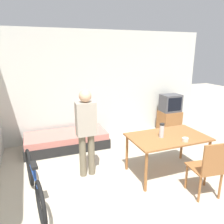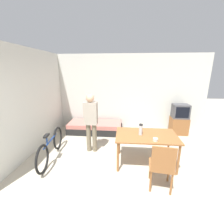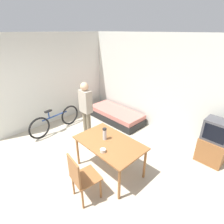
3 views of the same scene
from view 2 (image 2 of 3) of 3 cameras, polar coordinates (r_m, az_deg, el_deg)
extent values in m
plane|color=#B2A893|center=(3.03, 3.43, -29.41)|extent=(20.00, 20.00, 0.00)
cube|color=silver|center=(5.51, 4.68, 7.30)|extent=(5.77, 0.06, 2.70)
cube|color=silver|center=(4.57, -27.44, 3.85)|extent=(0.06, 4.28, 2.70)
cube|color=black|center=(5.44, -6.37, -6.41)|extent=(1.90, 0.82, 0.23)
cube|color=#B76B60|center=(5.37, -6.43, -4.60)|extent=(1.84, 0.79, 0.14)
cube|color=brown|center=(5.71, 24.02, -4.76)|extent=(0.55, 0.46, 0.57)
cube|color=#424247|center=(5.57, 24.61, 0.30)|extent=(0.52, 0.39, 0.47)
cube|color=black|center=(5.39, 25.26, -0.24)|extent=(0.43, 0.01, 0.37)
cube|color=brown|center=(3.54, 12.98, -8.68)|extent=(1.38, 0.85, 0.03)
cylinder|color=brown|center=(3.35, 2.25, -16.78)|extent=(0.05, 0.05, 0.70)
cylinder|color=brown|center=(3.54, 23.99, -16.37)|extent=(0.05, 0.05, 0.70)
cylinder|color=brown|center=(3.99, 2.77, -11.16)|extent=(0.05, 0.05, 0.70)
cylinder|color=brown|center=(4.14, 20.80, -11.15)|extent=(0.05, 0.05, 0.70)
cube|color=brown|center=(3.07, 18.19, -18.81)|extent=(0.49, 0.49, 0.02)
cube|color=brown|center=(2.76, 19.04, -16.89)|extent=(0.40, 0.08, 0.48)
cylinder|color=brown|center=(3.37, 20.74, -20.41)|extent=(0.04, 0.04, 0.44)
cylinder|color=brown|center=(3.33, 14.30, -20.29)|extent=(0.04, 0.04, 0.44)
cylinder|color=brown|center=(3.09, 21.70, -24.23)|extent=(0.04, 0.04, 0.44)
cylinder|color=brown|center=(3.05, 14.49, -24.18)|extent=(0.04, 0.04, 0.44)
torus|color=black|center=(4.52, -19.95, -9.27)|extent=(0.12, 0.63, 0.63)
torus|color=black|center=(3.67, -25.00, -15.97)|extent=(0.12, 0.63, 0.63)
cylinder|color=navy|center=(4.01, -22.43, -10.09)|extent=(0.13, 0.81, 0.04)
cylinder|color=navy|center=(3.81, -23.55, -9.92)|extent=(0.04, 0.04, 0.20)
cube|color=black|center=(3.76, -23.75, -8.27)|extent=(0.10, 0.21, 0.04)
cylinder|color=#6B604C|center=(4.15, -8.85, -9.57)|extent=(0.12, 0.12, 0.78)
cylinder|color=#6B604C|center=(4.12, -6.66, -9.70)|extent=(0.12, 0.12, 0.78)
cube|color=#9E9384|center=(3.89, -8.13, -0.49)|extent=(0.34, 0.20, 0.59)
sphere|color=tan|center=(3.80, -8.36, 5.30)|extent=(0.21, 0.21, 0.21)
cylinder|color=#B7B7BC|center=(3.46, 10.87, -6.53)|extent=(0.08, 0.08, 0.26)
cylinder|color=black|center=(3.42, 10.97, -4.77)|extent=(0.08, 0.08, 0.03)
cylinder|color=beige|center=(3.28, 16.20, -10.08)|extent=(0.10, 0.10, 0.06)
camera|label=1|loc=(1.72, -81.05, 4.35)|focal=35.00mm
camera|label=3|loc=(2.95, 73.71, 16.82)|focal=28.00mm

